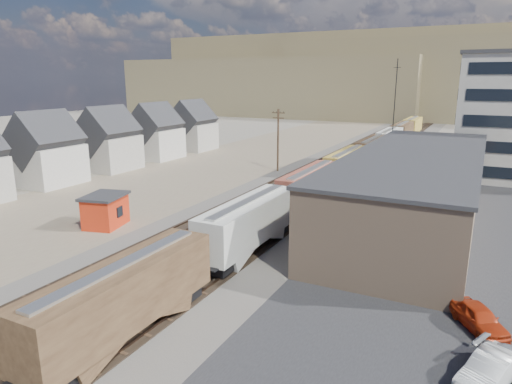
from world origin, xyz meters
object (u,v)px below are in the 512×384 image
at_px(freight_train, 361,156).
at_px(utility_pole_north, 278,139).
at_px(parked_car_white, 490,371).
at_px(maintenance_shed, 105,210).
at_px(parked_car_red, 479,318).

distance_m(freight_train, utility_pole_north, 13.34).
bearing_deg(freight_train, parked_car_white, -68.70).
distance_m(freight_train, parked_car_white, 51.75).
bearing_deg(maintenance_shed, parked_car_white, -15.91).
height_order(maintenance_shed, parked_car_red, maintenance_shed).
bearing_deg(parked_car_white, parked_car_red, 120.00).
distance_m(utility_pole_north, parked_car_red, 49.13).
bearing_deg(maintenance_shed, freight_train, 66.78).
bearing_deg(utility_pole_north, freight_train, 20.14).
relative_size(utility_pole_north, parked_car_red, 2.29).
height_order(utility_pole_north, parked_car_red, utility_pole_north).
distance_m(freight_train, maintenance_shed, 41.54).
relative_size(maintenance_shed, parked_car_white, 1.12).
xyz_separation_m(utility_pole_north, parked_car_white, (31.08, -43.67, -4.53)).
bearing_deg(parked_car_white, freight_train, 134.57).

